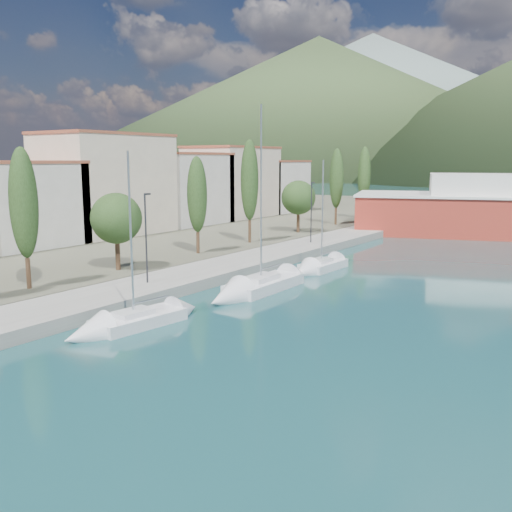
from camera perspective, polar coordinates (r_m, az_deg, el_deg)
The scene contains 8 objects.
quay at distance 48.63m, azimuth -0.88°, elevation -0.66°, with size 5.00×88.00×0.80m, color gray.
land_strip at distance 82.32m, azimuth -18.91°, elevation 3.01°, with size 70.00×148.00×0.70m, color #565644.
town_buildings at distance 71.17m, azimuth -11.17°, elevation 6.61°, with size 9.20×69.20×11.30m.
tree_row at distance 55.56m, azimuth -2.36°, elevation 6.20°, with size 3.95×61.30×10.38m.
lamp_posts at distance 39.58m, azimuth -10.12°, elevation 2.23°, with size 0.15×44.53×6.06m.
sailboat_near at distance 31.34m, azimuth -14.17°, elevation -6.96°, with size 3.00×7.42×10.37m.
sailboat_mid at distance 38.35m, azimuth -1.04°, elevation -3.56°, with size 2.50×9.50×13.67m.
sailboat_far at distance 46.63m, azimuth 5.76°, elevation -1.30°, with size 2.35×6.79×9.89m.
Camera 1 is at (18.39, -13.24, 9.06)m, focal length 40.00 mm.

